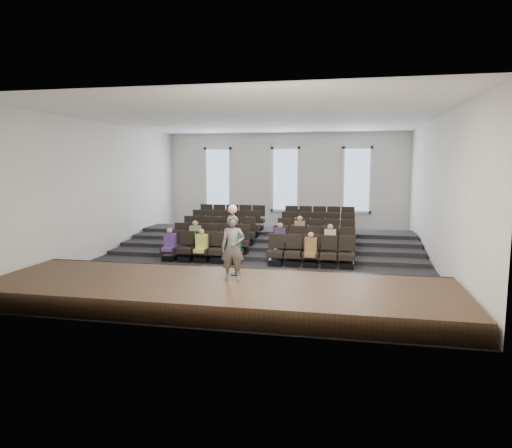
% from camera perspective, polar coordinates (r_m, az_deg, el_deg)
% --- Properties ---
extents(ground, '(14.00, 14.00, 0.00)m').
position_cam_1_polar(ground, '(16.44, 0.26, -4.63)').
color(ground, black).
rests_on(ground, ground).
extents(ceiling, '(12.00, 14.00, 0.02)m').
position_cam_1_polar(ceiling, '(16.15, 0.27, 13.02)').
color(ceiling, white).
rests_on(ceiling, ground).
extents(wall_back, '(12.00, 0.04, 5.00)m').
position_cam_1_polar(wall_back, '(23.02, 3.70, 5.09)').
color(wall_back, silver).
rests_on(wall_back, ground).
extents(wall_front, '(12.00, 0.04, 5.00)m').
position_cam_1_polar(wall_front, '(9.34, -8.18, 1.61)').
color(wall_front, silver).
rests_on(wall_front, ground).
extents(wall_left, '(0.04, 14.00, 5.00)m').
position_cam_1_polar(wall_left, '(18.26, -18.65, 4.11)').
color(wall_left, silver).
rests_on(wall_left, ground).
extents(wall_right, '(0.04, 14.00, 5.00)m').
position_cam_1_polar(wall_right, '(16.06, 21.89, 3.56)').
color(wall_right, silver).
rests_on(wall_right, ground).
extents(stage, '(11.80, 3.60, 0.50)m').
position_cam_1_polar(stage, '(11.57, -4.74, -8.58)').
color(stage, '#3D2D1A').
rests_on(stage, ground).
extents(stage_lip, '(11.80, 0.06, 0.52)m').
position_cam_1_polar(stage_lip, '(13.22, -2.58, -6.52)').
color(stage_lip, black).
rests_on(stage_lip, ground).
extents(risers, '(11.80, 4.80, 0.60)m').
position_cam_1_polar(risers, '(19.47, 2.09, -2.15)').
color(risers, black).
rests_on(risers, ground).
extents(seating_rows, '(6.80, 4.70, 1.67)m').
position_cam_1_polar(seating_rows, '(17.80, 1.23, -1.47)').
color(seating_rows, black).
rests_on(seating_rows, ground).
extents(windows, '(8.44, 0.10, 3.24)m').
position_cam_1_polar(windows, '(22.95, 3.68, 5.58)').
color(windows, white).
rests_on(windows, wall_back).
extents(audience, '(6.05, 2.64, 1.10)m').
position_cam_1_polar(audience, '(16.57, -0.76, -1.73)').
color(audience, '#C6D153').
rests_on(audience, seating_rows).
extents(speaker, '(0.65, 0.47, 1.67)m').
position_cam_1_polar(speaker, '(11.63, -2.92, -2.97)').
color(speaker, '#5D5B58').
rests_on(speaker, stage).
extents(mic_stand, '(0.29, 0.29, 1.72)m').
position_cam_1_polar(mic_stand, '(12.23, -2.59, -4.01)').
color(mic_stand, black).
rests_on(mic_stand, stage).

